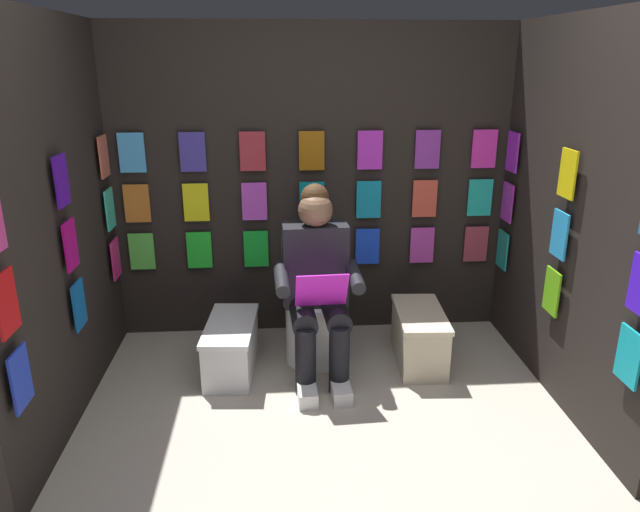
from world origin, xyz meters
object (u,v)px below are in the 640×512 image
toilet (314,309)px  person_reading (317,283)px  comic_longbox_near (231,347)px  comic_longbox_far (419,337)px

toilet → person_reading: size_ratio=0.65×
toilet → comic_longbox_near: toilet is taller
comic_longbox_near → comic_longbox_far: bearing=-174.9°
comic_longbox_near → comic_longbox_far: comic_longbox_far is taller
person_reading → comic_longbox_near: size_ratio=1.83×
toilet → comic_longbox_near: bearing=16.3°
comic_longbox_far → toilet: bearing=-10.2°
toilet → person_reading: 0.35m
comic_longbox_near → toilet: bearing=-156.9°
person_reading → comic_longbox_near: (0.54, -0.04, -0.43)m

